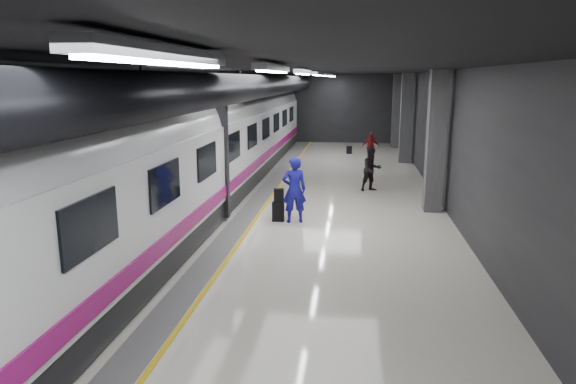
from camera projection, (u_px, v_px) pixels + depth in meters
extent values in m
plane|color=silver|center=(286.00, 222.00, 15.41)|extent=(40.00, 40.00, 0.00)
cube|color=black|center=(285.00, 69.00, 14.43)|extent=(10.00, 40.00, 0.02)
cube|color=#28282B|center=(325.00, 109.00, 34.28)|extent=(10.00, 0.02, 4.50)
cube|color=#28282B|center=(122.00, 145.00, 15.54)|extent=(0.02, 40.00, 4.50)
cube|color=#28282B|center=(463.00, 151.00, 14.29)|extent=(0.02, 40.00, 4.50)
cube|color=slate|center=(242.00, 221.00, 15.57)|extent=(0.65, 39.80, 0.01)
cube|color=yellow|center=(255.00, 221.00, 15.52)|extent=(0.10, 39.80, 0.01)
cylinder|color=black|center=(241.00, 88.00, 14.71)|extent=(0.80, 38.00, 0.80)
cube|color=silver|center=(167.00, 55.00, 3.73)|extent=(0.22, 2.60, 0.10)
cube|color=silver|center=(273.00, 68.00, 8.57)|extent=(0.22, 2.60, 0.10)
cube|color=silver|center=(303.00, 72.00, 13.41)|extent=(0.22, 2.60, 0.10)
cube|color=silver|center=(317.00, 73.00, 18.25)|extent=(0.22, 2.60, 0.10)
cube|color=silver|center=(325.00, 74.00, 23.09)|extent=(0.22, 2.60, 0.10)
cube|color=silver|center=(330.00, 75.00, 27.93)|extent=(0.22, 2.60, 0.10)
cube|color=silver|center=(333.00, 76.00, 31.81)|extent=(0.22, 2.60, 0.10)
cube|color=#515154|center=(436.00, 142.00, 16.29)|extent=(0.55, 0.55, 4.50)
cube|color=#515154|center=(406.00, 118.00, 25.97)|extent=(0.55, 0.55, 4.50)
cube|color=#515154|center=(397.00, 111.00, 31.78)|extent=(0.55, 0.55, 4.50)
cube|color=black|center=(181.00, 208.00, 15.74)|extent=(2.80, 38.00, 0.60)
cube|color=white|center=(179.00, 163.00, 15.43)|extent=(2.90, 38.00, 2.20)
cylinder|color=white|center=(177.00, 131.00, 15.23)|extent=(2.80, 38.00, 2.80)
cube|color=#980D69|center=(227.00, 190.00, 15.42)|extent=(0.04, 38.00, 0.35)
cube|color=black|center=(178.00, 154.00, 15.38)|extent=(3.05, 0.25, 3.80)
cube|color=black|center=(91.00, 226.00, 7.42)|extent=(0.05, 1.60, 0.85)
cube|color=black|center=(165.00, 184.00, 10.32)|extent=(0.05, 1.60, 0.85)
cube|color=black|center=(207.00, 161.00, 13.23)|extent=(0.05, 1.60, 0.85)
cube|color=black|center=(234.00, 146.00, 16.13)|extent=(0.05, 1.60, 0.85)
cube|color=black|center=(252.00, 136.00, 19.03)|extent=(0.05, 1.60, 0.85)
cube|color=black|center=(266.00, 128.00, 21.94)|extent=(0.05, 1.60, 0.85)
cube|color=black|center=(276.00, 122.00, 24.84)|extent=(0.05, 1.60, 0.85)
cube|color=black|center=(285.00, 118.00, 27.75)|extent=(0.05, 1.60, 0.85)
cube|color=black|center=(291.00, 114.00, 30.65)|extent=(0.05, 1.60, 0.85)
imported|color=#1719AE|center=(294.00, 190.00, 15.24)|extent=(0.82, 0.64, 1.99)
cube|color=black|center=(278.00, 211.00, 15.50)|extent=(0.38, 0.26, 0.59)
cube|color=black|center=(279.00, 195.00, 15.41)|extent=(0.32, 0.21, 0.40)
imported|color=black|center=(372.00, 169.00, 19.56)|extent=(1.02, 0.94, 1.68)
imported|color=maroon|center=(370.00, 147.00, 26.47)|extent=(0.93, 0.48, 1.52)
cube|color=black|center=(349.00, 150.00, 29.38)|extent=(0.32, 0.23, 0.44)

